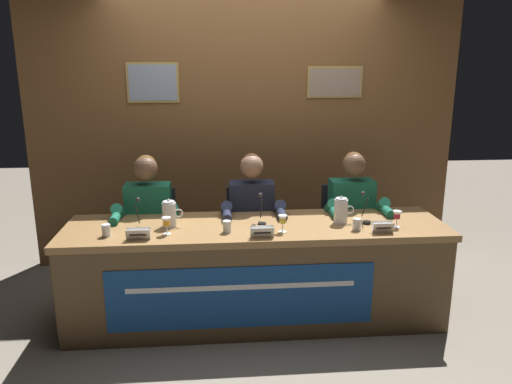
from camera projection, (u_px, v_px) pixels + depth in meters
ground_plane at (256, 317)px, 3.85m from camera, size 12.00×12.00×0.00m
wall_back_panelled at (245, 129)px, 4.70m from camera, size 4.01×0.14×2.60m
conference_table at (257, 261)px, 3.62m from camera, size 2.81×0.74×0.75m
chair_left at (152, 244)px, 4.21m from camera, size 0.44×0.45×0.88m
panelist_left at (148, 220)px, 3.94m from camera, size 0.51×0.48×1.21m
nameplate_left at (138, 234)px, 3.34m from camera, size 0.16×0.06×0.08m
juice_glass_left at (167, 223)px, 3.43m from camera, size 0.06×0.06×0.12m
water_cup_left at (106, 231)px, 3.41m from camera, size 0.06×0.06×0.08m
microphone_left at (137, 220)px, 3.54m from camera, size 0.06×0.17×0.22m
chair_center at (251, 241)px, 4.27m from camera, size 0.44×0.45×0.88m
panelist_center at (252, 217)px, 4.01m from camera, size 0.51×0.48×1.21m
nameplate_center at (262, 232)px, 3.38m from camera, size 0.16×0.06×0.08m
juice_glass_center at (283, 220)px, 3.48m from camera, size 0.06×0.06×0.12m
water_cup_center at (227, 227)px, 3.49m from camera, size 0.06×0.06×0.08m
microphone_center at (261, 214)px, 3.66m from camera, size 0.06×0.17×0.22m
chair_right at (346, 238)px, 4.34m from camera, size 0.44×0.45×0.88m
panelist_right at (353, 215)px, 4.08m from camera, size 0.51×0.48×1.21m
nameplate_right at (383, 227)px, 3.48m from camera, size 0.15×0.06×0.08m
juice_glass_right at (397, 216)px, 3.58m from camera, size 0.06×0.06×0.12m
water_cup_right at (357, 225)px, 3.53m from camera, size 0.06×0.06×0.08m
microphone_right at (365, 213)px, 3.70m from camera, size 0.06×0.17×0.22m
water_pitcher_left_side at (169, 214)px, 3.60m from camera, size 0.15×0.10×0.21m
water_pitcher_right_side at (341, 211)px, 3.68m from camera, size 0.15×0.10×0.21m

